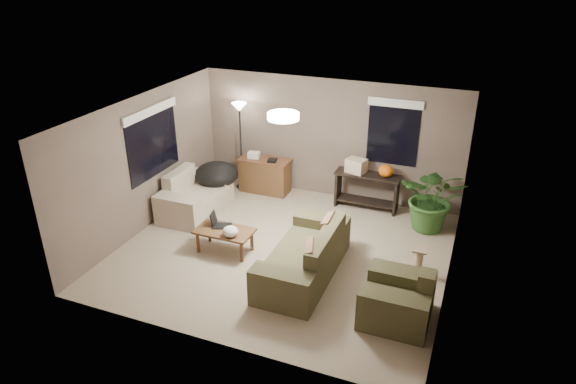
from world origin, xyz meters
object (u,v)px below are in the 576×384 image
at_px(console_table, 367,188).
at_px(main_sofa, 306,259).
at_px(floor_lamp, 240,117).
at_px(cat_scratching_post, 419,264).
at_px(desk, 265,175).
at_px(loveseat, 194,198).
at_px(armchair, 398,300).
at_px(coffee_table, 225,233).
at_px(houseplant, 432,205).
at_px(papasan_chair, 217,178).

bearing_deg(console_table, main_sofa, -96.94).
height_order(floor_lamp, cat_scratching_post, floor_lamp).
bearing_deg(desk, floor_lamp, 177.55).
relative_size(console_table, floor_lamp, 0.68).
bearing_deg(loveseat, console_table, 24.28).
bearing_deg(floor_lamp, cat_scratching_post, -26.36).
xyz_separation_m(armchair, coffee_table, (-3.13, 0.69, 0.06)).
bearing_deg(armchair, cat_scratching_post, 84.49).
relative_size(main_sofa, cat_scratching_post, 4.40).
xyz_separation_m(loveseat, houseplant, (4.50, 1.02, 0.21)).
xyz_separation_m(desk, houseplant, (3.57, -0.38, 0.13)).
distance_m(armchair, console_table, 3.48).
distance_m(armchair, papasan_chair, 4.96).
relative_size(desk, cat_scratching_post, 2.20).
bearing_deg(loveseat, desk, 56.42).
relative_size(main_sofa, houseplant, 1.70).
bearing_deg(desk, armchair, -42.64).
bearing_deg(papasan_chair, cat_scratching_post, -16.98).
bearing_deg(houseplant, floor_lamp, 174.38).
height_order(armchair, desk, armchair).
distance_m(armchair, floor_lamp, 5.35).
height_order(desk, papasan_chair, papasan_chair).
relative_size(floor_lamp, cat_scratching_post, 3.82).
height_order(console_table, cat_scratching_post, console_table).
bearing_deg(papasan_chair, console_table, 13.55).
bearing_deg(cat_scratching_post, papasan_chair, 163.02).
height_order(coffee_table, floor_lamp, floor_lamp).
xyz_separation_m(papasan_chair, cat_scratching_post, (4.39, -1.34, -0.25)).
bearing_deg(armchair, desk, 137.36).
xyz_separation_m(desk, cat_scratching_post, (3.60, -2.04, -0.16)).
bearing_deg(main_sofa, desk, 125.58).
distance_m(coffee_table, papasan_chair, 2.15).
bearing_deg(console_table, cat_scratching_post, -56.60).
bearing_deg(houseplant, cat_scratching_post, -88.91).
relative_size(loveseat, houseplant, 1.23).
distance_m(main_sofa, armchair, 1.67).
xyz_separation_m(armchair, floor_lamp, (-4.05, 3.24, 1.30)).
bearing_deg(loveseat, main_sofa, -24.07).
bearing_deg(main_sofa, console_table, 83.06).
distance_m(console_table, houseplant, 1.40).
xyz_separation_m(main_sofa, cat_scratching_post, (1.69, 0.63, -0.08)).
distance_m(loveseat, papasan_chair, 0.73).
height_order(coffee_table, papasan_chair, papasan_chair).
height_order(loveseat, papasan_chair, loveseat).
bearing_deg(desk, cat_scratching_post, -29.54).
height_order(loveseat, cat_scratching_post, loveseat).
bearing_deg(loveseat, papasan_chair, 78.51).
bearing_deg(coffee_table, main_sofa, -5.53).
xyz_separation_m(coffee_table, cat_scratching_post, (3.24, 0.48, -0.14)).
bearing_deg(console_table, houseplant, -17.14).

